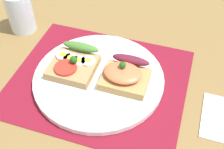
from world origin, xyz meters
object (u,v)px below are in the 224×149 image
object	(u,v)px
plate	(99,78)
sandwich_salmon	(125,75)
sandwich_egg_tomato	(74,64)
drinking_glass	(20,12)

from	to	relation	value
plate	sandwich_salmon	size ratio (longest dim) A/B	2.92
sandwich_salmon	sandwich_egg_tomato	bearing A→B (deg)	179.12
plate	drinking_glass	distance (cm)	27.64
plate	sandwich_egg_tomato	bearing A→B (deg)	173.96
sandwich_salmon	drinking_glass	xyz separation A→B (cm)	(-30.42, 11.08, 1.72)
sandwich_egg_tomato	drinking_glass	bearing A→B (deg)	150.00
sandwich_egg_tomato	drinking_glass	world-z (taller)	drinking_glass
plate	sandwich_egg_tomato	distance (cm)	6.27
sandwich_egg_tomato	plate	bearing A→B (deg)	-6.04
plate	sandwich_egg_tomato	xyz separation A→B (cm)	(-5.89, 0.62, 2.06)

